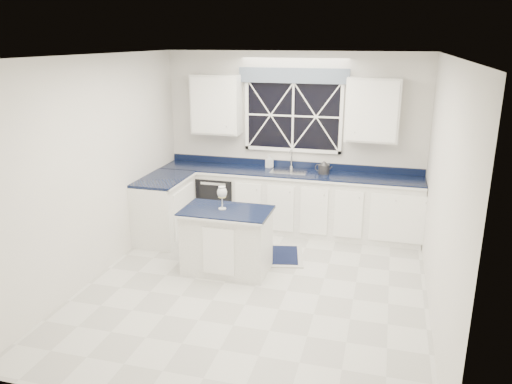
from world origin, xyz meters
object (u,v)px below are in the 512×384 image
(dishwasher, at_px, (221,199))
(kettle, at_px, (324,168))
(island, at_px, (227,240))
(faucet, at_px, (291,159))
(wine_glass, at_px, (222,193))
(soap_bottle, at_px, (269,161))

(dishwasher, xyz_separation_m, kettle, (1.63, 0.03, 0.62))
(dishwasher, distance_m, island, 1.72)
(faucet, bearing_deg, island, -104.61)
(faucet, height_order, kettle, faucet)
(kettle, xyz_separation_m, wine_glass, (-1.05, -1.61, -0.00))
(dishwasher, height_order, faucet, faucet)
(kettle, xyz_separation_m, soap_bottle, (-0.87, 0.15, 0.01))
(island, height_order, kettle, kettle)
(faucet, xyz_separation_m, soap_bottle, (-0.34, -0.01, -0.06))
(dishwasher, height_order, island, island)
(wine_glass, bearing_deg, dishwasher, 109.96)
(kettle, distance_m, soap_bottle, 0.88)
(dishwasher, xyz_separation_m, soap_bottle, (0.76, 0.18, 0.63))
(wine_glass, xyz_separation_m, soap_bottle, (0.18, 1.76, 0.01))
(dishwasher, relative_size, island, 0.74)
(kettle, bearing_deg, wine_glass, -106.91)
(wine_glass, height_order, soap_bottle, soap_bottle)
(wine_glass, relative_size, soap_bottle, 1.42)
(faucet, bearing_deg, dishwasher, -169.98)
(faucet, height_order, wine_glass, faucet)
(island, relative_size, kettle, 4.08)
(island, distance_m, kettle, 2.00)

